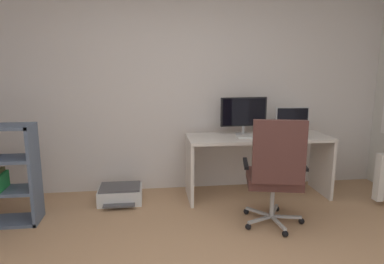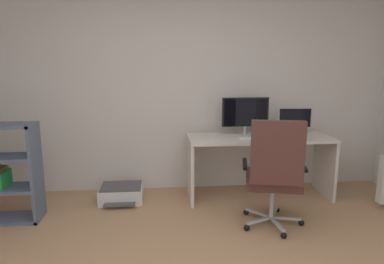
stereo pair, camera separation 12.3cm
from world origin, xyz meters
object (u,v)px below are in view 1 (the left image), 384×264
computer_mouse (271,136)px  office_chair (275,171)px  monitor_secondary (292,119)px  monitor_main (244,113)px  printer (120,194)px  keyboard (252,137)px  desk (258,151)px

computer_mouse → office_chair: bearing=-109.4°
monitor_secondary → computer_mouse: size_ratio=4.09×
monitor_main → printer: size_ratio=1.14×
keyboard → printer: size_ratio=0.68×
monitor_secondary → printer: 2.25m
computer_mouse → office_chair: (-0.22, -0.75, -0.18)m
office_chair → monitor_main: bearing=93.5°
desk → printer: bearing=179.8°
monitor_main → printer: 1.74m
monitor_main → office_chair: (0.06, -0.95, -0.42)m
office_chair → printer: office_chair is taller
desk → monitor_main: monitor_main is taller
desk → monitor_secondary: (0.45, 0.11, 0.37)m
computer_mouse → desk: bearing=142.2°
monitor_secondary → computer_mouse: bearing=-149.6°
computer_mouse → office_chair: 0.81m
monitor_main → computer_mouse: size_ratio=5.67×
monitor_main → desk: bearing=-34.8°
monitor_secondary → office_chair: 1.15m
keyboard → printer: keyboard is taller
desk → office_chair: office_chair is taller
desk → office_chair: size_ratio=1.53×
monitor_secondary → computer_mouse: (-0.33, -0.19, -0.17)m
monitor_main → keyboard: (0.06, -0.18, -0.25)m
keyboard → monitor_main: bearing=110.6°
keyboard → office_chair: 0.78m
monitor_secondary → office_chair: office_chair is taller
monitor_main → computer_mouse: 0.42m
keyboard → printer: 1.67m
monitor_secondary → computer_mouse: monitor_secondary is taller
office_chair → printer: (-1.54, 0.84, -0.49)m
monitor_main → office_chair: 1.04m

